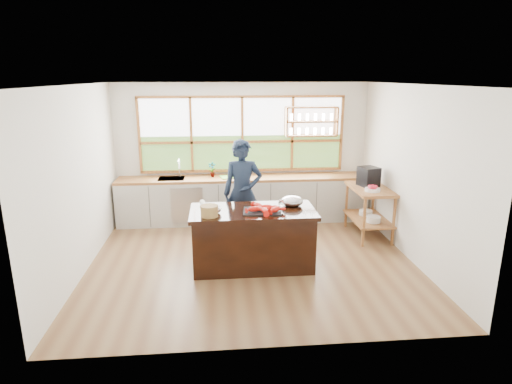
{
  "coord_description": "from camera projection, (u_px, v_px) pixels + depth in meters",
  "views": [
    {
      "loc": [
        -0.51,
        -6.21,
        2.83
      ],
      "look_at": [
        0.08,
        0.15,
        1.08
      ],
      "focal_mm": 30.0,
      "sensor_mm": 36.0,
      "label": 1
    }
  ],
  "objects": [
    {
      "name": "island",
      "position": [
        253.0,
        238.0,
        6.44
      ],
      "size": [
        1.85,
        0.9,
        0.9
      ],
      "color": "black",
      "rests_on": "ground_plane"
    },
    {
      "name": "ground_plane",
      "position": [
        252.0,
        260.0,
        6.76
      ],
      "size": [
        5.0,
        5.0,
        0.0
      ],
      "primitive_type": "plane",
      "color": "brown"
    },
    {
      "name": "room_shell",
      "position": [
        250.0,
        145.0,
        6.79
      ],
      "size": [
        5.02,
        4.52,
        2.71
      ],
      "color": "silver",
      "rests_on": "ground_plane"
    },
    {
      "name": "mixing_bowl_left",
      "position": [
        211.0,
        209.0,
        6.16
      ],
      "size": [
        0.3,
        0.3,
        0.15
      ],
      "primitive_type": "ellipsoid",
      "color": "#ACADB3",
      "rests_on": "island"
    },
    {
      "name": "right_shelf_unit",
      "position": [
        369.0,
        204.0,
        7.64
      ],
      "size": [
        0.62,
        1.1,
        0.9
      ],
      "color": "#A57539",
      "rests_on": "ground_plane"
    },
    {
      "name": "wine_glass",
      "position": [
        281.0,
        204.0,
        6.07
      ],
      "size": [
        0.08,
        0.08,
        0.22
      ],
      "color": "white",
      "rests_on": "island"
    },
    {
      "name": "cook",
      "position": [
        243.0,
        193.0,
        7.22
      ],
      "size": [
        0.67,
        0.45,
        1.81
      ],
      "primitive_type": "imported",
      "rotation": [
        0.0,
        0.0,
        -0.03
      ],
      "color": "#141F33",
      "rests_on": "ground_plane"
    },
    {
      "name": "fruit_bowl",
      "position": [
        373.0,
        189.0,
        7.33
      ],
      "size": [
        0.26,
        0.26,
        0.11
      ],
      "color": "white",
      "rests_on": "right_shelf_unit"
    },
    {
      "name": "espresso_machine",
      "position": [
        369.0,
        177.0,
        7.66
      ],
      "size": [
        0.39,
        0.4,
        0.34
      ],
      "primitive_type": "cube",
      "rotation": [
        0.0,
        0.0,
        0.31
      ],
      "color": "black",
      "rests_on": "right_shelf_unit"
    },
    {
      "name": "mixing_bowl_right",
      "position": [
        292.0,
        201.0,
        6.52
      ],
      "size": [
        0.33,
        0.33,
        0.16
      ],
      "primitive_type": "ellipsoid",
      "color": "#ACADB3",
      "rests_on": "island"
    },
    {
      "name": "slate_board",
      "position": [
        262.0,
        211.0,
        6.24
      ],
      "size": [
        0.59,
        0.45,
        0.02
      ],
      "primitive_type": "cube",
      "rotation": [
        0.0,
        0.0,
        -0.1
      ],
      "color": "black",
      "rests_on": "island"
    },
    {
      "name": "wicker_basket",
      "position": [
        209.0,
        211.0,
        6.02
      ],
      "size": [
        0.25,
        0.25,
        0.16
      ],
      "primitive_type": "cylinder",
      "color": "#A28946",
      "rests_on": "island"
    },
    {
      "name": "cutting_board",
      "position": [
        231.0,
        177.0,
        8.36
      ],
      "size": [
        0.46,
        0.38,
        0.01
      ],
      "primitive_type": "cube",
      "rotation": [
        0.0,
        0.0,
        0.22
      ],
      "color": "#64B539",
      "rests_on": "back_counter"
    },
    {
      "name": "lobster_pile",
      "position": [
        264.0,
        209.0,
        6.2
      ],
      "size": [
        0.52,
        0.48,
        0.08
      ],
      "color": "red",
      "rests_on": "slate_board"
    },
    {
      "name": "potted_plant",
      "position": [
        212.0,
        169.0,
        8.34
      ],
      "size": [
        0.18,
        0.14,
        0.3
      ],
      "primitive_type": "imported",
      "rotation": [
        0.0,
        0.0,
        -0.24
      ],
      "color": "slate",
      "rests_on": "back_counter"
    },
    {
      "name": "wine_bottle",
      "position": [
        373.0,
        180.0,
        7.56
      ],
      "size": [
        0.08,
        0.08,
        0.25
      ],
      "primitive_type": "cylinder",
      "rotation": [
        0.0,
        0.0,
        0.26
      ],
      "color": "#98B65A",
      "rests_on": "right_shelf_unit"
    },
    {
      "name": "back_counter",
      "position": [
        243.0,
        199.0,
        8.5
      ],
      "size": [
        4.9,
        0.63,
        0.9
      ],
      "color": "beige",
      "rests_on": "ground_plane"
    },
    {
      "name": "parchment_roll",
      "position": [
        204.0,
        205.0,
        6.45
      ],
      "size": [
        0.13,
        0.31,
        0.08
      ],
      "primitive_type": "cylinder",
      "rotation": [
        1.57,
        0.0,
        0.18
      ],
      "color": "white",
      "rests_on": "island"
    }
  ]
}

